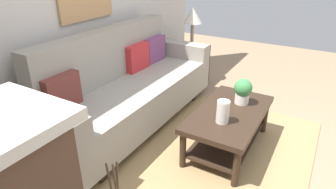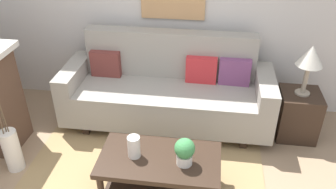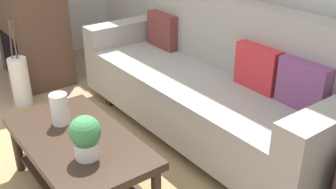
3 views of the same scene
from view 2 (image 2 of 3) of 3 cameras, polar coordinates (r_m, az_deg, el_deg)
The scene contains 15 objects.
wall_back at distance 4.25m, azimuth -0.54°, elevation 15.17°, with size 4.91×0.10×2.70m, color silver.
area_rug at distance 3.58m, azimuth -4.27°, elevation -13.80°, with size 2.42×1.86×0.01m, color #A38456.
couch at distance 4.12m, azimuth -0.10°, elevation 0.63°, with size 2.43×0.84×1.08m.
throw_pillow_maroon at distance 4.27m, azimuth -10.19°, elevation 5.07°, with size 0.36×0.12×0.32m, color brown.
throw_pillow_crimson at distance 4.08m, azimuth 5.52°, elevation 4.13°, with size 0.36×0.12×0.32m, color red.
throw_pillow_plum at distance 4.09m, azimuth 10.93°, elevation 3.73°, with size 0.36×0.12×0.32m, color #7A4270.
coffee_table at distance 3.24m, azimuth -1.38°, elevation -11.89°, with size 1.10×0.60×0.43m.
tabletop_vase at distance 3.13m, azimuth -5.63°, elevation -8.57°, with size 0.11×0.11×0.21m, color white.
potted_plant_tabletop at distance 3.02m, azimuth 2.76°, elevation -9.29°, with size 0.18×0.18×0.26m.
side_table at distance 4.24m, azimuth 20.51°, elevation -3.09°, with size 0.44×0.44×0.56m, color #332319.
table_lamp at distance 3.90m, azimuth 22.44°, elevation 5.61°, with size 0.28×0.28×0.57m.
floor_vase at distance 3.88m, azimuth -24.32°, elevation -8.37°, with size 0.17×0.17×0.46m, color white.
floor_vase_branch_a at distance 3.64m, azimuth -25.45°, elevation -3.38°, with size 0.01×0.01×0.36m, color brown.
floor_vase_branch_b at distance 3.67m, azimuth -25.71°, elevation -3.19°, with size 0.01×0.01×0.36m, color brown.
floor_vase_branch_c at distance 3.65m, azimuth -25.98°, elevation -3.49°, with size 0.01×0.01×0.36m, color brown.
Camera 2 is at (0.60, -1.95, 2.54)m, focal length 36.98 mm.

